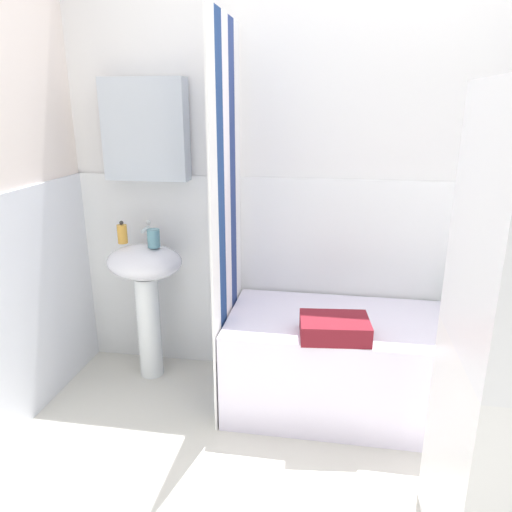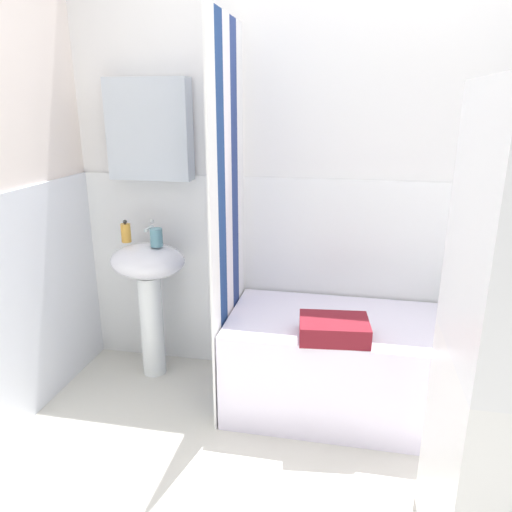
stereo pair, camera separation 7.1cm
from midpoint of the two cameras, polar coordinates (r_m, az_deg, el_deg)
The scene contains 11 objects.
wall_back_tiled at distance 2.78m, azimuth 7.40°, elevation 7.75°, with size 3.60×0.18×2.40m.
sink at distance 2.92m, azimuth -13.50°, elevation -2.94°, with size 0.44×0.34×0.83m.
faucet at distance 2.91m, azimuth -13.27°, elevation 2.83°, with size 0.03×0.12×0.12m.
soap_dispenser at distance 2.91m, azimuth -16.11°, elevation 2.54°, with size 0.06×0.06×0.13m.
toothbrush_cup at distance 2.78m, azimuth -12.66°, elevation 2.04°, with size 0.07×0.07×0.10m, color teal.
bathtub at distance 2.73m, azimuth 13.03°, elevation -12.42°, with size 1.57×0.66×0.52m, color white.
shower_curtain at distance 2.51m, azimuth -4.26°, elevation 3.59°, with size 0.01×0.66×2.00m.
body_wash_bottle at distance 2.96m, azimuth 26.58°, elevation -4.23°, with size 0.06×0.06×0.17m.
shampoo_bottle at distance 2.93m, azimuth 24.16°, elevation -4.14°, with size 0.06×0.06×0.16m.
conditioner_bottle at distance 2.87m, azimuth 22.33°, elevation -3.90°, with size 0.05×0.05×0.21m.
towel_folded at distance 2.38m, azimuth 8.30°, elevation -8.34°, with size 0.33×0.24×0.09m, color maroon.
Camera 1 is at (0.00, -1.48, 1.60)m, focal length 34.12 mm.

